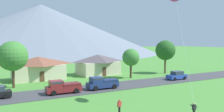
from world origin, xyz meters
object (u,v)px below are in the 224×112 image
pickup_truck_navy_west_side (102,83)px  pickup_truck_maroon_east_side (63,87)px  tree_right_of_center (165,50)px  parked_car_blue_west_end (177,76)px  watcher_person (119,107)px  tree_near_left (13,56)px  tree_center (131,57)px  house_leftmost (38,68)px  house_right_center (98,64)px

pickup_truck_navy_west_side → pickup_truck_maroon_east_side: 6.63m
tree_right_of_center → parked_car_blue_west_end: 10.29m
tree_right_of_center → watcher_person: size_ratio=4.75×
tree_near_left → tree_right_of_center: 34.06m
tree_center → pickup_truck_navy_west_side: bearing=-146.1°
tree_right_of_center → watcher_person: 33.86m
tree_right_of_center → pickup_truck_navy_west_side: tree_right_of_center is taller
tree_right_of_center → parked_car_blue_west_end: tree_right_of_center is taller
house_leftmost → watcher_person: size_ratio=6.38×
pickup_truck_maroon_east_side → pickup_truck_navy_west_side: bearing=0.2°
tree_near_left → tree_center: 23.04m
parked_car_blue_west_end → tree_right_of_center: bearing=62.4°
parked_car_blue_west_end → watcher_person: (-21.62, -13.22, 0.01)m
watcher_person → parked_car_blue_west_end: bearing=31.4°
pickup_truck_maroon_east_side → tree_near_left: bearing=124.9°
tree_near_left → tree_center: (22.99, -1.29, -1.02)m
house_right_center → pickup_truck_navy_west_side: size_ratio=1.81×
tree_center → house_leftmost: bearing=155.7°
tree_near_left → parked_car_blue_west_end: (29.81, -7.75, -4.51)m
pickup_truck_maroon_east_side → watcher_person: pickup_truck_maroon_east_side is taller
pickup_truck_navy_west_side → watcher_person: size_ratio=3.13×
pickup_truck_maroon_east_side → parked_car_blue_west_end: bearing=1.5°
house_leftmost → house_right_center: bearing=0.9°
house_right_center → parked_car_blue_west_end: 18.08m
house_leftmost → tree_center: tree_center is taller
pickup_truck_navy_west_side → watcher_person: 13.32m
tree_right_of_center → parked_car_blue_west_end: size_ratio=1.89×
house_leftmost → parked_car_blue_west_end: size_ratio=2.54×
tree_center → tree_right_of_center: 11.26m
house_right_center → tree_near_left: bearing=-160.5°
house_leftmost → pickup_truck_navy_west_side: house_leftmost is taller
house_right_center → tree_right_of_center: 16.51m
house_right_center → tree_near_left: (-19.17, -6.78, 2.96)m
house_leftmost → tree_near_left: 9.09m
tree_right_of_center → pickup_truck_navy_west_side: size_ratio=1.52×
pickup_truck_navy_west_side → watcher_person: bearing=-108.7°
tree_near_left → pickup_truck_maroon_east_side: tree_near_left is taller
tree_center → parked_car_blue_west_end: 10.02m
parked_car_blue_west_end → pickup_truck_navy_west_side: size_ratio=0.80×
tree_center → parked_car_blue_west_end: bearing=-43.4°
tree_right_of_center → watcher_person: tree_right_of_center is taller
tree_right_of_center → watcher_person: (-25.86, -21.35, -4.66)m
tree_right_of_center → pickup_truck_maroon_east_side: bearing=-162.8°
tree_center → house_right_center: bearing=115.3°
tree_center → pickup_truck_maroon_east_side: tree_center is taller
tree_right_of_center → pickup_truck_maroon_east_side: (-28.21, -8.75, -4.48)m
pickup_truck_maroon_east_side → tree_right_of_center: bearing=17.2°
house_leftmost → watcher_person: bearing=-84.5°
house_leftmost → pickup_truck_navy_west_side: 16.51m
tree_center → watcher_person: size_ratio=3.71×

